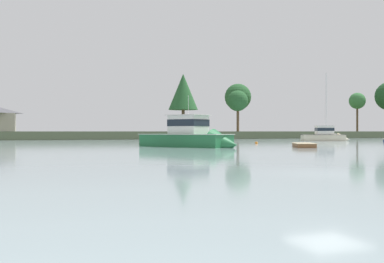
{
  "coord_description": "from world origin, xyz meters",
  "views": [
    {
      "loc": [
        -10.07,
        -13.3,
        1.53
      ],
      "look_at": [
        7.91,
        35.86,
        1.51
      ],
      "focal_mm": 41.33,
      "sensor_mm": 36.0,
      "label": 1
    }
  ],
  "objects": [
    {
      "name": "mooring_buoy_green",
      "position": [
        3.69,
        41.76,
        0.09
      ],
      "size": [
        0.51,
        0.51,
        0.56
      ],
      "color": "#1E8C47",
      "rests_on": "ground"
    },
    {
      "name": "dinghy_skyblue",
      "position": [
        18.76,
        58.28,
        0.16
      ],
      "size": [
        2.75,
        4.09,
        0.64
      ],
      "color": "#669ECC",
      "rests_on": "ground"
    },
    {
      "name": "dinghy_wood",
      "position": [
        14.49,
        22.66,
        0.14
      ],
      "size": [
        3.3,
        4.29,
        0.57
      ],
      "color": "brown",
      "rests_on": "ground"
    },
    {
      "name": "shore_tree_right_mid",
      "position": [
        81.66,
        93.57,
        10.54
      ],
      "size": [
        4.86,
        4.86,
        11.57
      ],
      "color": "brown",
      "rests_on": "far_shore_bank"
    },
    {
      "name": "ground_plane",
      "position": [
        0.0,
        0.0,
        0.0
      ],
      "size": [
        476.38,
        476.38,
        0.0
      ],
      "primitive_type": "plane",
      "color": "gray"
    },
    {
      "name": "cruiser_cream",
      "position": [
        34.21,
        45.14,
        0.58
      ],
      "size": [
        7.88,
        4.88,
        4.14
      ],
      "color": "beige",
      "rests_on": "ground"
    },
    {
      "name": "cruiser_green",
      "position": [
        4.91,
        27.1,
        0.7
      ],
      "size": [
        8.6,
        10.62,
        6.28
      ],
      "color": "#236B3D",
      "rests_on": "ground"
    },
    {
      "name": "shore_tree_inland_a",
      "position": [
        40.99,
        91.22,
        10.49
      ],
      "size": [
        6.95,
        6.95,
        12.51
      ],
      "color": "brown",
      "rests_on": "far_shore_bank"
    },
    {
      "name": "mooring_buoy_orange",
      "position": [
        16.53,
        35.88,
        0.06
      ],
      "size": [
        0.36,
        0.36,
        0.41
      ],
      "color": "orange",
      "rests_on": "ground"
    },
    {
      "name": "sailboat_white",
      "position": [
        44.07,
        58.32,
        0.29
      ],
      "size": [
        6.68,
        9.16,
        13.77
      ],
      "color": "white",
      "rests_on": "ground"
    },
    {
      "name": "shore_tree_left",
      "position": [
        30.7,
        70.28,
        7.89
      ],
      "size": [
        4.37,
        4.37,
        8.61
      ],
      "color": "brown",
      "rests_on": "far_shore_bank"
    },
    {
      "name": "shore_tree_far_right",
      "position": [
        18.78,
        70.74,
        9.46
      ],
      "size": [
        5.92,
        5.92,
        11.61
      ],
      "color": "brown",
      "rests_on": "far_shore_bank"
    },
    {
      "name": "far_shore_bank",
      "position": [
        0.0,
        93.52,
        0.76
      ],
      "size": [
        214.37,
        50.85,
        1.51
      ],
      "primitive_type": "cube",
      "color": "#4C563D",
      "rests_on": "ground"
    }
  ]
}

